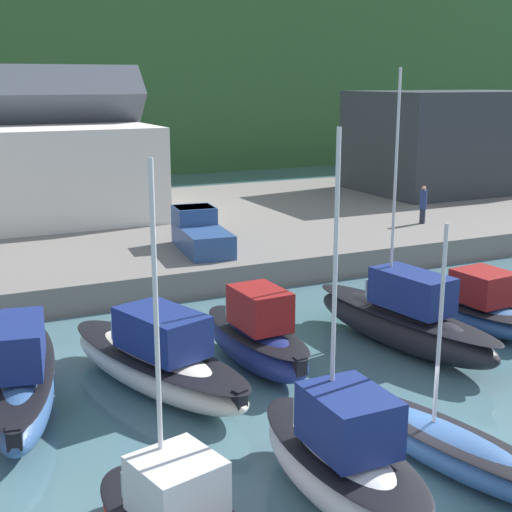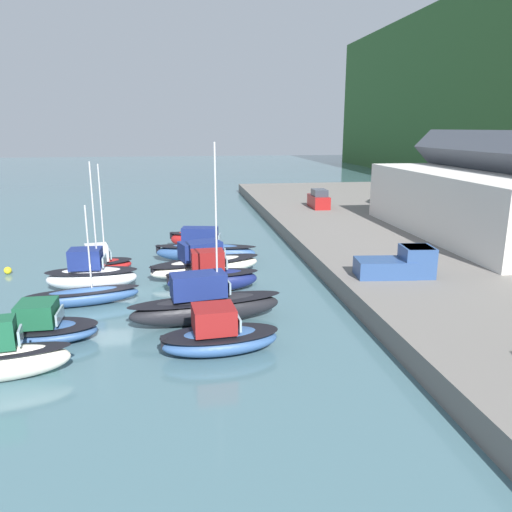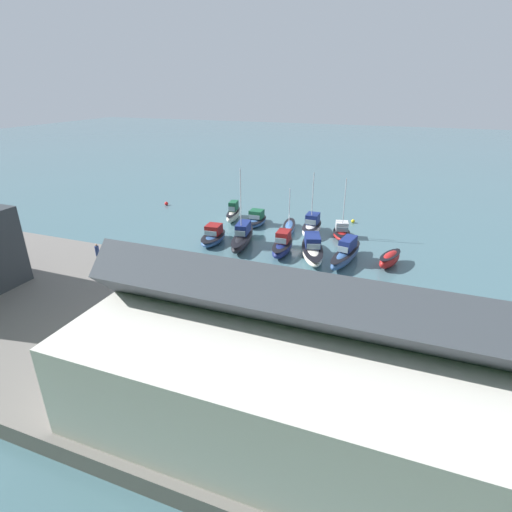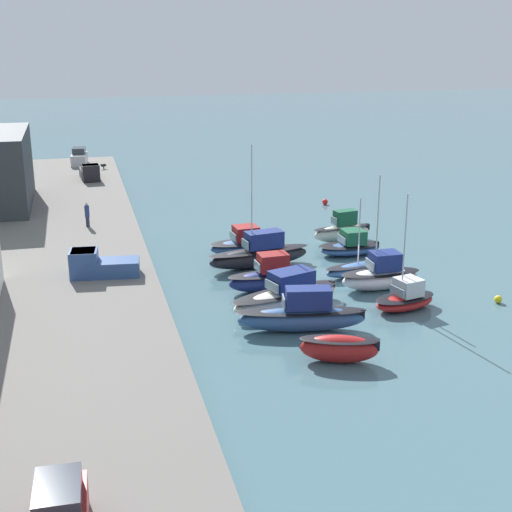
{
  "view_description": "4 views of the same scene",
  "coord_description": "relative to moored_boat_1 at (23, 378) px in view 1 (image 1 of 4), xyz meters",
  "views": [
    {
      "loc": [
        -10.19,
        -13.37,
        9.18
      ],
      "look_at": [
        2.56,
        13.32,
        1.87
      ],
      "focal_mm": 50.0,
      "sensor_mm": 36.0,
      "label": 1
    },
    {
      "loc": [
        30.08,
        4.65,
        10.29
      ],
      "look_at": [
        -4.58,
        9.88,
        1.24
      ],
      "focal_mm": 35.0,
      "sensor_mm": 36.0,
      "label": 2
    },
    {
      "loc": [
        -13.17,
        48.02,
        18.37
      ],
      "look_at": [
        0.41,
        12.22,
        1.83
      ],
      "focal_mm": 28.0,
      "sensor_mm": 36.0,
      "label": 3
    },
    {
      "loc": [
        -46.49,
        19.03,
        17.58
      ],
      "look_at": [
        1.04,
        6.95,
        2.07
      ],
      "focal_mm": 50.0,
      "sensor_mm": 36.0,
      "label": 4
    }
  ],
  "objects": [
    {
      "name": "person_on_quay",
      "position": [
        23.58,
        12.15,
        1.33
      ],
      "size": [
        0.4,
        0.4,
        2.14
      ],
      "color": "#232838",
      "rests_on": "quay_promenade"
    },
    {
      "name": "yacht_club_building",
      "position": [
        33.88,
        21.92,
        3.81
      ],
      "size": [
        13.84,
        9.4,
        7.16
      ],
      "color": "#2D3338",
      "rests_on": "quay_promenade"
    },
    {
      "name": "moored_boat_8",
      "position": [
        8.82,
        -7.6,
        -0.45
      ],
      "size": [
        2.85,
        6.69,
        5.99
      ],
      "rotation": [
        0.0,
        0.0,
        0.2
      ],
      "color": "#33568E",
      "rests_on": "ground_plane"
    },
    {
      "name": "ground_plane",
      "position": [
        8.07,
        -6.31,
        -1.02
      ],
      "size": [
        320.0,
        320.0,
        0.0
      ],
      "primitive_type": "plane",
      "color": "#476B75"
    },
    {
      "name": "moored_boat_4",
      "position": [
        12.7,
        -0.59,
        0.03
      ],
      "size": [
        3.25,
        8.57,
        9.6
      ],
      "rotation": [
        0.0,
        0.0,
        0.16
      ],
      "color": "black",
      "rests_on": "ground_plane"
    },
    {
      "name": "moored_boat_1",
      "position": [
        0.0,
        0.0,
        0.0
      ],
      "size": [
        3.24,
        8.2,
        2.77
      ],
      "rotation": [
        0.0,
        0.0,
        -0.19
      ],
      "color": "#33568E",
      "rests_on": "ground_plane"
    },
    {
      "name": "moored_boat_7",
      "position": [
        5.72,
        -7.67,
        -0.01
      ],
      "size": [
        2.21,
        5.87,
        8.26
      ],
      "rotation": [
        0.0,
        0.0,
        -0.0
      ],
      "color": "white",
      "rests_on": "ground_plane"
    },
    {
      "name": "moored_boat_5",
      "position": [
        16.49,
        -0.16,
        -0.2
      ],
      "size": [
        2.9,
        5.78,
        2.31
      ],
      "rotation": [
        0.0,
        0.0,
        0.09
      ],
      "color": "#33568E",
      "rests_on": "ground_plane"
    },
    {
      "name": "quay_promenade",
      "position": [
        8.07,
        19.6,
        -0.4
      ],
      "size": [
        104.31,
        23.52,
        1.26
      ],
      "color": "slate",
      "rests_on": "ground_plane"
    },
    {
      "name": "pickup_truck_1",
      "position": [
        9.88,
        11.76,
        1.05
      ],
      "size": [
        2.45,
        4.91,
        1.9
      ],
      "rotation": [
        0.0,
        0.0,
        -0.11
      ],
      "color": "#2D4C84",
      "rests_on": "quay_promenade"
    },
    {
      "name": "moored_boat_2",
      "position": [
        3.87,
        -0.15,
        -0.09
      ],
      "size": [
        4.76,
        8.52,
        2.55
      ],
      "rotation": [
        0.0,
        0.0,
        0.32
      ],
      "color": "white",
      "rests_on": "ground_plane"
    },
    {
      "name": "moored_boat_3",
      "position": [
        7.34,
        0.09,
        -0.02
      ],
      "size": [
        2.23,
        6.03,
        2.73
      ],
      "rotation": [
        0.0,
        0.0,
        0.04
      ],
      "color": "navy",
      "rests_on": "ground_plane"
    }
  ]
}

